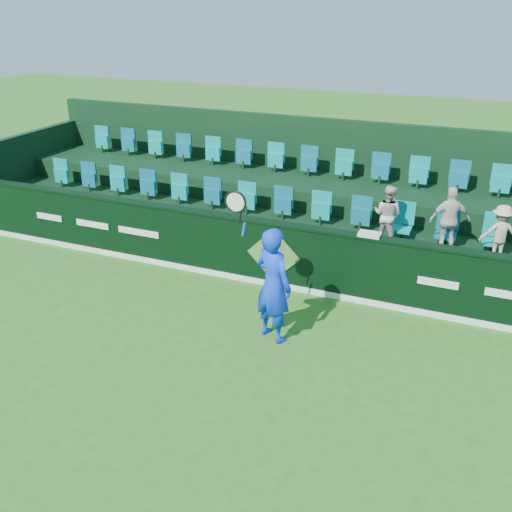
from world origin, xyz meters
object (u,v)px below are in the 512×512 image
at_px(tennis_player, 273,284).
at_px(spectator_middle, 450,220).
at_px(towel, 370,234).
at_px(spectator_right, 500,233).
at_px(spectator_left, 388,215).

distance_m(tennis_player, spectator_middle, 3.85).
distance_m(spectator_middle, towel, 1.70).
relative_size(tennis_player, spectator_right, 2.44).
distance_m(tennis_player, towel, 2.20).
bearing_deg(spectator_left, towel, 99.43).
distance_m(tennis_player, spectator_right, 4.47).
bearing_deg(spectator_right, spectator_middle, -16.51).
height_order(spectator_left, spectator_right, spectator_left).
relative_size(tennis_player, spectator_middle, 2.00).
xyz_separation_m(tennis_player, spectator_middle, (2.43, 2.95, 0.44)).
height_order(spectator_left, towel, spectator_left).
xyz_separation_m(spectator_left, spectator_middle, (1.16, 0.00, 0.05)).
bearing_deg(spectator_middle, towel, 19.23).
relative_size(spectator_middle, spectator_right, 1.22).
distance_m(spectator_left, towel, 1.13).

